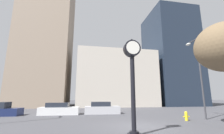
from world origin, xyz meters
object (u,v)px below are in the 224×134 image
object	(u,v)px
street_clock	(132,72)
bare_tree	(224,47)
car_silver	(102,109)
car_white	(59,109)
street_lamp_right	(197,65)
fire_hydrant_near	(186,116)

from	to	relation	value
street_clock	bare_tree	world-z (taller)	bare_tree
street_clock	car_silver	xyz separation A→B (m)	(-0.42, 10.52, -2.59)
car_white	car_silver	world-z (taller)	car_silver
car_silver	bare_tree	distance (m)	13.09
car_silver	bare_tree	bearing A→B (deg)	-54.64
car_white	street_lamp_right	distance (m)	15.00
fire_hydrant_near	bare_tree	bearing A→B (deg)	-79.89
street_clock	fire_hydrant_near	distance (m)	7.58
street_clock	street_lamp_right	distance (m)	9.35
car_silver	fire_hydrant_near	world-z (taller)	car_silver
fire_hydrant_near	bare_tree	world-z (taller)	bare_tree
fire_hydrant_near	car_silver	bearing A→B (deg)	133.62
street_clock	street_lamp_right	size ratio (longest dim) A/B	0.68
street_clock	fire_hydrant_near	world-z (taller)	street_clock
car_white	fire_hydrant_near	xyz separation A→B (m)	(11.01, -6.51, -0.18)
car_white	bare_tree	world-z (taller)	bare_tree
car_silver	fire_hydrant_near	bearing A→B (deg)	-45.05
fire_hydrant_near	bare_tree	xyz separation A→B (m)	(0.65, -3.65, 4.71)
car_white	street_lamp_right	size ratio (longest dim) A/B	0.57
car_white	bare_tree	size ratio (longest dim) A/B	0.63
car_white	street_lamp_right	world-z (taller)	street_lamp_right
street_clock	street_lamp_right	bearing A→B (deg)	30.40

